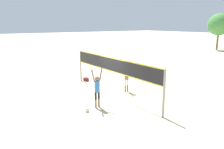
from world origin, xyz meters
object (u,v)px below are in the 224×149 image
player_blocker (127,76)px  tree_left_cluster (219,24)px  player_spiker (97,87)px  volleyball (87,110)px  gear_bag (86,79)px  volleyball_net (112,68)px

player_blocker → tree_left_cluster: 29.95m
player_spiker → volleyball: player_spiker is taller
gear_bag → tree_left_cluster: tree_left_cluster is taller
volleyball_net → gear_bag: size_ratio=20.93×
player_blocker → gear_bag: bearing=-78.1°
player_spiker → player_blocker: bearing=22.9°
player_blocker → volleyball: (1.52, -3.88, -1.00)m
volleyball_net → tree_left_cluster: bearing=108.2°
volleyball → tree_left_cluster: size_ratio=0.04×
volleyball_net → volleyball: 3.60m
player_spiker → volleyball_net: bearing=35.4°
volleyball → volleyball_net: bearing=120.5°
volleyball_net → tree_left_cluster: (-9.63, 29.27, 2.62)m
player_spiker → player_blocker: size_ratio=1.04×
volleyball_net → gear_bag: bearing=176.3°
player_blocker → volleyball_net: bearing=-4.5°
player_spiker → player_blocker: 3.38m
player_blocker → volleyball: size_ratio=9.21×
tree_left_cluster → volleyball_net: bearing=-71.8°
player_spiker → player_blocker: (-1.32, 3.11, -0.05)m
player_spiker → gear_bag: (-5.45, 2.24, -1.03)m
volleyball → tree_left_cluster: 34.21m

